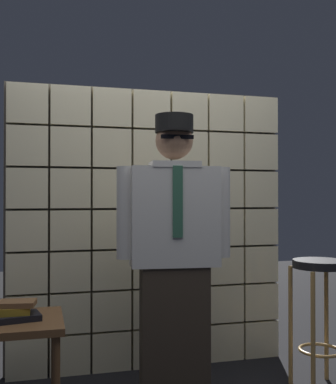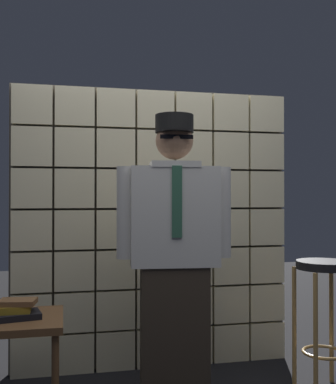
# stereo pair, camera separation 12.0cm
# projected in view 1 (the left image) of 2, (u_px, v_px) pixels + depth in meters

# --- Properties ---
(glass_block_wall) EXTENTS (2.01, 0.10, 2.01)m
(glass_block_wall) POSITION_uv_depth(u_px,v_px,m) (150.00, 228.00, 3.42)
(glass_block_wall) COLOR beige
(glass_block_wall) RESTS_ON ground
(standing_person) EXTENTS (0.68, 0.31, 1.69)m
(standing_person) POSITION_uv_depth(u_px,v_px,m) (174.00, 254.00, 2.77)
(standing_person) COLOR #382D23
(standing_person) RESTS_ON ground
(bar_stool) EXTENTS (0.34, 0.34, 0.81)m
(bar_stool) POSITION_uv_depth(u_px,v_px,m) (320.00, 293.00, 3.01)
(bar_stool) COLOR black
(bar_stool) RESTS_ON ground
(side_table) EXTENTS (0.52, 0.52, 0.55)m
(side_table) POSITION_uv_depth(u_px,v_px,m) (13.00, 333.00, 2.56)
(side_table) COLOR brown
(side_table) RESTS_ON ground
(book_stack) EXTENTS (0.28, 0.21, 0.10)m
(book_stack) POSITION_uv_depth(u_px,v_px,m) (15.00, 311.00, 2.56)
(book_stack) COLOR black
(book_stack) RESTS_ON side_table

